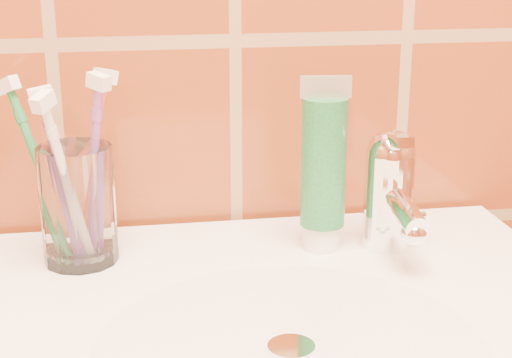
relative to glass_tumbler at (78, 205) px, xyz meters
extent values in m
cylinder|color=silver|center=(0.16, -0.20, -0.05)|extent=(0.30, 0.30, 0.00)
cylinder|color=white|center=(0.16, -0.20, -0.05)|extent=(0.04, 0.04, 0.00)
cylinder|color=white|center=(0.00, 0.00, 0.00)|extent=(0.09, 0.09, 0.11)
cylinder|color=white|center=(0.23, -0.01, -0.04)|extent=(0.04, 0.04, 0.03)
cylinder|color=#17622D|center=(0.23, -0.01, 0.03)|extent=(0.04, 0.04, 0.13)
cube|color=beige|center=(0.23, -0.01, 0.10)|extent=(0.05, 0.01, 0.02)
cylinder|color=white|center=(0.30, -0.01, -0.01)|extent=(0.05, 0.05, 0.09)
sphere|color=white|center=(0.30, -0.01, 0.04)|extent=(0.05, 0.05, 0.05)
cylinder|color=white|center=(0.30, -0.05, 0.00)|extent=(0.02, 0.09, 0.03)
cube|color=white|center=(0.30, -0.02, 0.06)|extent=(0.02, 0.06, 0.01)
camera|label=1|loc=(0.05, -0.70, 0.25)|focal=55.00mm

